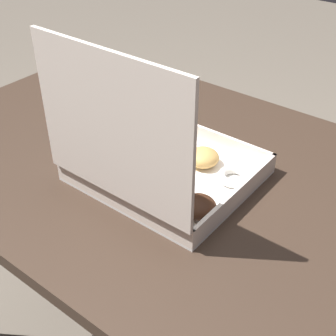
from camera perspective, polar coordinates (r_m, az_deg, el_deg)
name	(u,v)px	position (r m, az deg, el deg)	size (l,w,h in m)	color
dining_table	(168,200)	(1.08, 0.02, -3.87)	(1.21, 0.79, 0.74)	#38281E
donut_box	(156,161)	(0.91, -1.52, 0.88)	(0.34, 0.31, 0.32)	white
coffee_mug	(84,117)	(1.12, -10.21, 6.20)	(0.08, 0.08, 0.09)	teal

